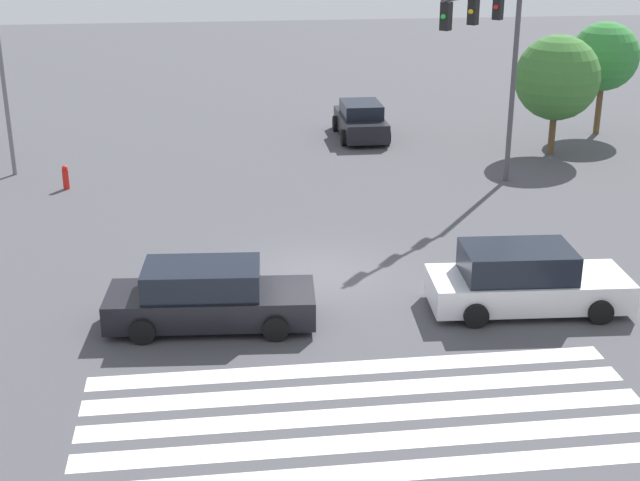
# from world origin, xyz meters

# --- Properties ---
(ground_plane) EXTENTS (112.92, 112.92, 0.00)m
(ground_plane) POSITION_xyz_m (0.00, 0.00, 0.00)
(ground_plane) COLOR #47474C
(crosswalk_markings) EXTENTS (11.24, 4.40, 0.01)m
(crosswalk_markings) POSITION_xyz_m (0.00, -7.21, 0.00)
(crosswalk_markings) COLOR silver
(crosswalk_markings) RESTS_ON ground_plane
(traffic_signal_mast) EXTENTS (3.78, 3.78, 7.00)m
(traffic_signal_mast) POSITION_xyz_m (6.61, 6.61, 5.12)
(traffic_signal_mast) COLOR #47474C
(traffic_signal_mast) RESTS_ON ground_plane
(car_0) EXTENTS (5.01, 2.31, 1.52)m
(car_0) POSITION_xyz_m (-3.01, -2.76, 0.72)
(car_0) COLOR black
(car_0) RESTS_ON ground_plane
(car_1) EXTENTS (4.96, 2.36, 1.62)m
(car_1) POSITION_xyz_m (4.70, -2.82, 0.75)
(car_1) COLOR silver
(car_1) RESTS_ON ground_plane
(car_2) EXTENTS (2.06, 4.23, 1.54)m
(car_2) POSITION_xyz_m (3.65, 14.78, 0.73)
(car_2) COLOR black
(car_2) RESTS_ON ground_plane
(tree_corner_b) EXTENTS (3.32, 3.32, 4.73)m
(tree_corner_b) POSITION_xyz_m (10.77, 11.17, 3.06)
(tree_corner_b) COLOR brown
(tree_corner_b) RESTS_ON ground_plane
(tree_corner_c) EXTENTS (2.91, 2.91, 4.82)m
(tree_corner_c) POSITION_xyz_m (14.00, 14.16, 3.35)
(tree_corner_c) COLOR brown
(tree_corner_c) RESTS_ON ground_plane
(fire_hydrant) EXTENTS (0.22, 0.22, 0.86)m
(fire_hydrant) POSITION_xyz_m (-7.89, 8.79, 0.43)
(fire_hydrant) COLOR red
(fire_hydrant) RESTS_ON ground_plane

